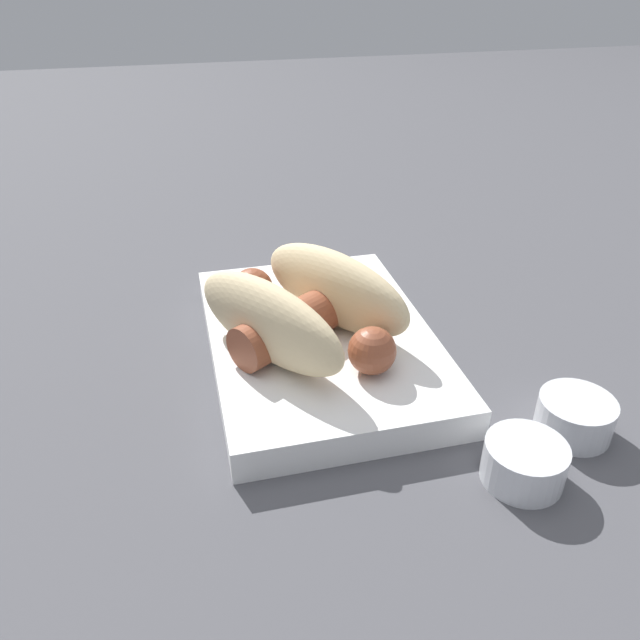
# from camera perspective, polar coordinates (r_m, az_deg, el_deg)

# --- Properties ---
(ground_plane) EXTENTS (3.00, 3.00, 0.00)m
(ground_plane) POSITION_cam_1_polar(r_m,az_deg,el_deg) (0.53, 0.00, -3.30)
(ground_plane) COLOR #4C4C51
(food_tray) EXTENTS (0.26, 0.18, 0.03)m
(food_tray) POSITION_cam_1_polar(r_m,az_deg,el_deg) (0.52, 0.00, -2.14)
(food_tray) COLOR white
(food_tray) RESTS_ON ground_plane
(bread_roll) EXTENTS (0.19, 0.17, 0.06)m
(bread_roll) POSITION_cam_1_polar(r_m,az_deg,el_deg) (0.49, -1.55, 1.46)
(bread_roll) COLOR beige
(bread_roll) RESTS_ON food_tray
(sausage) EXTENTS (0.15, 0.13, 0.04)m
(sausage) POSITION_cam_1_polar(r_m,az_deg,el_deg) (0.50, -1.16, 0.26)
(sausage) COLOR brown
(sausage) RESTS_ON food_tray
(pickled_veggies) EXTENTS (0.07, 0.07, 0.00)m
(pickled_veggies) POSITION_cam_1_polar(r_m,az_deg,el_deg) (0.56, 3.51, 2.19)
(pickled_veggies) COLOR orange
(pickled_veggies) RESTS_ON food_tray
(condiment_cup_near) EXTENTS (0.05, 0.05, 0.03)m
(condiment_cup_near) POSITION_cam_1_polar(r_m,az_deg,el_deg) (0.43, 18.12, -12.42)
(condiment_cup_near) COLOR silver
(condiment_cup_near) RESTS_ON ground_plane
(condiment_cup_far) EXTENTS (0.05, 0.05, 0.03)m
(condiment_cup_far) POSITION_cam_1_polar(r_m,az_deg,el_deg) (0.48, 22.23, -8.31)
(condiment_cup_far) COLOR silver
(condiment_cup_far) RESTS_ON ground_plane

